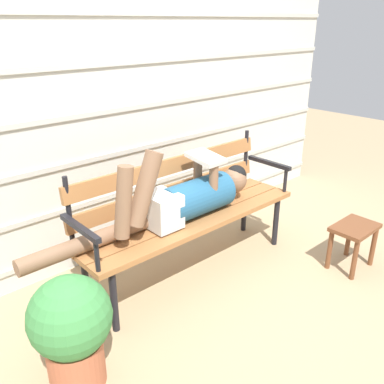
% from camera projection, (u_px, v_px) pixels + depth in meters
% --- Properties ---
extents(ground_plane, '(12.00, 12.00, 0.00)m').
position_uv_depth(ground_plane, '(209.00, 280.00, 2.96)').
color(ground_plane, tan).
extents(house_siding, '(4.64, 0.08, 2.26)m').
position_uv_depth(house_siding, '(134.00, 106.00, 3.09)').
color(house_siding, beige).
rests_on(house_siding, ground).
extents(park_bench, '(1.75, 0.45, 0.89)m').
position_uv_depth(park_bench, '(186.00, 207.00, 2.93)').
color(park_bench, '#9E6638').
rests_on(park_bench, ground).
extents(reclining_person, '(1.73, 0.26, 0.58)m').
position_uv_depth(reclining_person, '(182.00, 199.00, 2.78)').
color(reclining_person, '#23567A').
extents(footstool, '(0.35, 0.25, 0.34)m').
position_uv_depth(footstool, '(354.00, 236.00, 3.02)').
color(footstool, brown).
rests_on(footstool, ground).
extents(potted_plant, '(0.41, 0.41, 0.62)m').
position_uv_depth(potted_plant, '(72.00, 328.00, 2.00)').
color(potted_plant, '#AD5B3D').
rests_on(potted_plant, ground).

